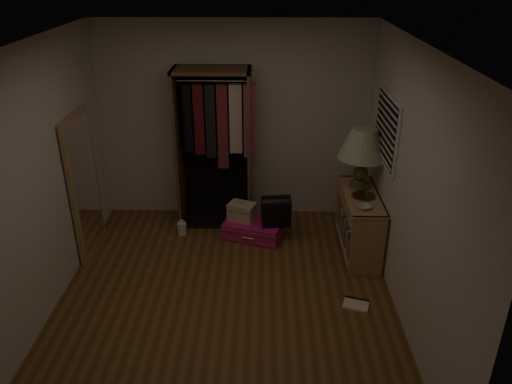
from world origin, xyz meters
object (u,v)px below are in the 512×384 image
(console_bookshelf, at_px, (359,220))
(floor_mirror, at_px, (84,185))
(open_wardrobe, at_px, (216,135))
(pink_suitcase, at_px, (254,228))
(white_jug, at_px, (182,228))
(table_lamp, at_px, (363,145))
(train_case, at_px, (242,211))
(black_bag, at_px, (276,210))

(console_bookshelf, distance_m, floor_mirror, 3.27)
(console_bookshelf, distance_m, open_wardrobe, 2.07)
(pink_suitcase, xyz_separation_m, white_jug, (-0.93, 0.03, -0.03))
(floor_mirror, distance_m, table_lamp, 3.28)
(open_wardrobe, distance_m, train_case, 1.02)
(floor_mirror, xyz_separation_m, train_case, (1.82, 0.35, -0.51))
(pink_suitcase, xyz_separation_m, table_lamp, (1.27, -0.09, 1.17))
(open_wardrobe, relative_size, train_case, 5.24)
(train_case, bearing_deg, white_jug, -158.14)
(train_case, relative_size, white_jug, 1.93)
(console_bookshelf, distance_m, train_case, 1.45)
(black_bag, relative_size, table_lamp, 0.53)
(open_wardrobe, distance_m, table_lamp, 1.85)
(train_case, height_order, table_lamp, table_lamp)
(floor_mirror, distance_m, white_jug, 1.34)
(console_bookshelf, relative_size, black_bag, 2.89)
(train_case, bearing_deg, console_bookshelf, 9.76)
(white_jug, bearing_deg, pink_suitcase, -1.78)
(open_wardrobe, xyz_separation_m, table_lamp, (1.76, -0.54, 0.08))
(floor_mirror, relative_size, black_bag, 4.39)
(console_bookshelf, height_order, train_case, console_bookshelf)
(floor_mirror, height_order, black_bag, floor_mirror)
(white_jug, bearing_deg, table_lamp, -3.10)
(pink_suitcase, relative_size, white_jug, 4.22)
(black_bag, bearing_deg, console_bookshelf, -17.59)
(black_bag, relative_size, white_jug, 1.91)
(open_wardrobe, relative_size, floor_mirror, 1.21)
(train_case, bearing_deg, black_bag, 8.09)
(console_bookshelf, relative_size, white_jug, 5.52)
(train_case, relative_size, black_bag, 1.01)
(white_jug, bearing_deg, black_bag, -5.02)
(pink_suitcase, bearing_deg, open_wardrobe, 154.86)
(black_bag, xyz_separation_m, white_jug, (-1.21, 0.11, -0.34))
(open_wardrobe, height_order, table_lamp, open_wardrobe)
(floor_mirror, height_order, pink_suitcase, floor_mirror)
(console_bookshelf, height_order, black_bag, console_bookshelf)
(black_bag, xyz_separation_m, table_lamp, (1.00, -0.01, 0.86))
(open_wardrobe, bearing_deg, pink_suitcase, -42.60)
(pink_suitcase, relative_size, train_case, 2.19)
(console_bookshelf, height_order, pink_suitcase, console_bookshelf)
(open_wardrobe, relative_size, pink_suitcase, 2.40)
(train_case, distance_m, table_lamp, 1.71)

